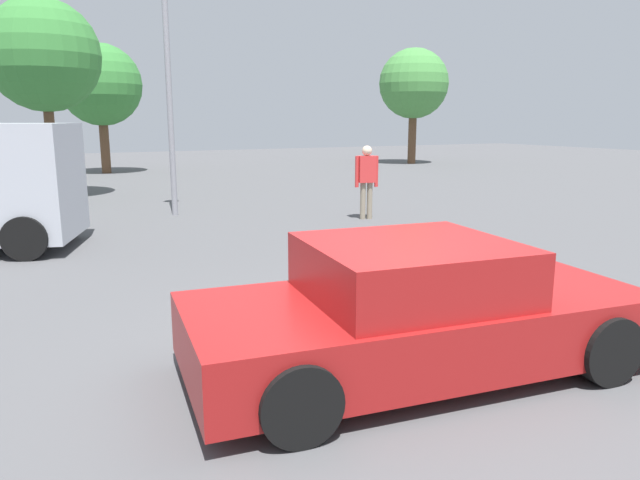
{
  "coord_description": "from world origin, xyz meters",
  "views": [
    {
      "loc": [
        -3.05,
        -4.53,
        2.35
      ],
      "look_at": [
        0.19,
        1.73,
        0.9
      ],
      "focal_mm": 33.06,
      "sensor_mm": 36.0,
      "label": 1
    }
  ],
  "objects": [
    {
      "name": "dog",
      "position": [
        0.56,
        2.36,
        0.23
      ],
      "size": [
        0.3,
        0.59,
        0.38
      ],
      "rotation": [
        0.0,
        0.0,
        4.52
      ],
      "color": "white",
      "rests_on": "ground_plane"
    },
    {
      "name": "tree_back_right",
      "position": [
        15.99,
        21.57,
        4.16
      ],
      "size": [
        3.63,
        3.63,
        6.0
      ],
      "color": "brown",
      "rests_on": "ground_plane"
    },
    {
      "name": "sedan_foreground",
      "position": [
        0.16,
        -0.26,
        0.58
      ],
      "size": [
        4.51,
        2.36,
        1.26
      ],
      "rotation": [
        0.0,
        0.0,
        -0.12
      ],
      "color": "maroon",
      "rests_on": "ground_plane"
    },
    {
      "name": "tree_back_left",
      "position": [
        -2.02,
        14.89,
        4.14
      ],
      "size": [
        3.23,
        3.23,
        5.78
      ],
      "color": "brown",
      "rests_on": "ground_plane"
    },
    {
      "name": "ground_plane",
      "position": [
        0.0,
        0.0,
        0.0
      ],
      "size": [
        80.0,
        80.0,
        0.0
      ],
      "primitive_type": "plane",
      "color": "#515154"
    },
    {
      "name": "tree_back_center",
      "position": [
        0.55,
        23.07,
        3.78
      ],
      "size": [
        3.49,
        3.49,
        5.55
      ],
      "color": "brown",
      "rests_on": "ground_plane"
    },
    {
      "name": "light_post_mid",
      "position": [
        0.41,
        10.06,
        4.61
      ],
      "size": [
        0.44,
        0.44,
        6.85
      ],
      "color": "gray",
      "rests_on": "ground_plane"
    },
    {
      "name": "pedestrian",
      "position": [
        4.34,
        7.36,
        1.04
      ],
      "size": [
        0.56,
        0.33,
        1.74
      ],
      "rotation": [
        0.0,
        0.0,
        1.33
      ],
      "color": "gray",
      "rests_on": "ground_plane"
    }
  ]
}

